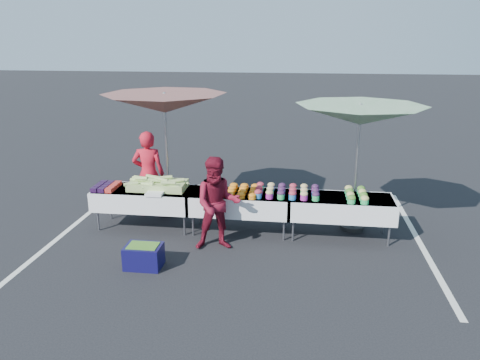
# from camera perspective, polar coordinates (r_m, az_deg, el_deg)

# --- Properties ---
(ground) EXTENTS (80.00, 80.00, 0.00)m
(ground) POSITION_cam_1_polar(r_m,az_deg,el_deg) (8.74, 0.00, -6.28)
(ground) COLOR black
(stripe_left) EXTENTS (0.10, 5.00, 0.00)m
(stripe_left) POSITION_cam_1_polar(r_m,az_deg,el_deg) (9.66, -19.24, -4.93)
(stripe_left) COLOR silver
(stripe_left) RESTS_ON ground
(stripe_right) EXTENTS (0.10, 5.00, 0.00)m
(stripe_right) POSITION_cam_1_polar(r_m,az_deg,el_deg) (8.94, 20.95, -6.92)
(stripe_right) COLOR silver
(stripe_right) RESTS_ON ground
(table_left) EXTENTS (1.86, 0.81, 0.75)m
(table_left) POSITION_cam_1_polar(r_m,az_deg,el_deg) (8.93, -11.53, -2.11)
(table_left) COLOR white
(table_left) RESTS_ON ground
(table_center) EXTENTS (1.86, 0.81, 0.75)m
(table_center) POSITION_cam_1_polar(r_m,az_deg,el_deg) (8.53, 0.00, -2.68)
(table_center) COLOR white
(table_center) RESTS_ON ground
(table_right) EXTENTS (1.86, 0.81, 0.75)m
(table_right) POSITION_cam_1_polar(r_m,az_deg,el_deg) (8.49, 12.15, -3.16)
(table_right) COLOR white
(table_right) RESTS_ON ground
(berry_punnets) EXTENTS (0.40, 0.54, 0.08)m
(berry_punnets) POSITION_cam_1_polar(r_m,az_deg,el_deg) (9.07, -15.98, -0.77)
(berry_punnets) COLOR black
(berry_punnets) RESTS_ON table_left
(corn_pile) EXTENTS (1.16, 0.57, 0.26)m
(corn_pile) POSITION_cam_1_polar(r_m,az_deg,el_deg) (8.82, -9.98, -0.52)
(corn_pile) COLOR #96B85E
(corn_pile) RESTS_ON table_left
(plastic_bags) EXTENTS (0.30, 0.25, 0.05)m
(plastic_bags) POSITION_cam_1_polar(r_m,az_deg,el_deg) (8.51, -10.34, -1.65)
(plastic_bags) COLOR white
(plastic_bags) RESTS_ON table_left
(carrot_bowls) EXTENTS (0.95, 0.69, 0.11)m
(carrot_bowls) POSITION_cam_1_polar(r_m,az_deg,el_deg) (8.47, -1.02, -1.28)
(carrot_bowls) COLOR orange
(carrot_bowls) RESTS_ON table_center
(potato_cups) EXTENTS (1.14, 0.58, 0.16)m
(potato_cups) POSITION_cam_1_polar(r_m,az_deg,el_deg) (8.38, 5.77, -1.33)
(potato_cups) COLOR #266DB2
(potato_cups) RESTS_ON table_right
(bean_baskets) EXTENTS (0.36, 0.68, 0.15)m
(bean_baskets) POSITION_cam_1_polar(r_m,az_deg,el_deg) (8.43, 14.01, -1.71)
(bean_baskets) COLOR green
(bean_baskets) RESTS_ON table_right
(vendor) EXTENTS (0.67, 0.48, 1.72)m
(vendor) POSITION_cam_1_polar(r_m,az_deg,el_deg) (9.43, -11.08, 0.72)
(vendor) COLOR red
(vendor) RESTS_ON ground
(customer) EXTENTS (0.89, 0.75, 1.60)m
(customer) POSITION_cam_1_polar(r_m,az_deg,el_deg) (7.80, -2.75, -2.92)
(customer) COLOR maroon
(customer) RESTS_ON ground
(umbrella_left) EXTENTS (2.98, 2.98, 2.46)m
(umbrella_left) POSITION_cam_1_polar(r_m,az_deg,el_deg) (9.17, -9.17, 9.12)
(umbrella_left) COLOR black
(umbrella_left) RESTS_ON ground
(umbrella_right) EXTENTS (2.60, 2.60, 2.36)m
(umbrella_right) POSITION_cam_1_polar(r_m,az_deg,el_deg) (8.52, 14.46, 7.58)
(umbrella_right) COLOR black
(umbrella_right) RESTS_ON ground
(storage_bin) EXTENTS (0.57, 0.41, 0.37)m
(storage_bin) POSITION_cam_1_polar(r_m,az_deg,el_deg) (7.55, -11.65, -9.02)
(storage_bin) COLOR #0D0C3C
(storage_bin) RESTS_ON ground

